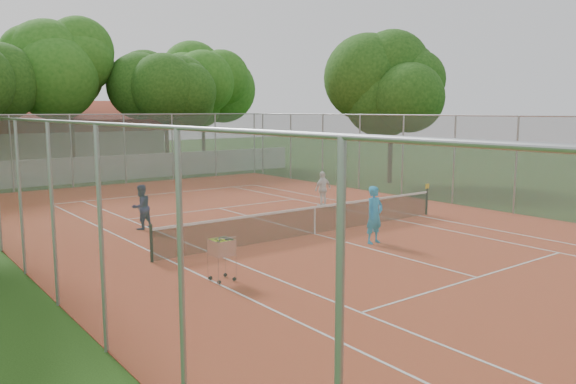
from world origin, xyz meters
TOP-DOWN VIEW (x-y plane):
  - ground at (0.00, 0.00)m, footprint 120.00×120.00m
  - court_pad at (0.00, 0.00)m, footprint 18.00×34.00m
  - court_lines at (0.00, 0.00)m, footprint 10.98×23.78m
  - tennis_net at (0.00, 0.00)m, footprint 11.88×0.10m
  - perimeter_fence at (0.00, 0.00)m, footprint 18.00×34.00m
  - boundary_wall at (0.00, 19.00)m, footprint 26.00×0.30m
  - clubhouse at (-2.00, 29.00)m, footprint 16.40×9.00m
  - tropical_trees at (0.00, 22.00)m, footprint 29.00×19.00m
  - player_near at (0.64, -2.18)m, footprint 0.69×0.47m
  - player_far_left at (-4.39, 4.34)m, footprint 0.92×0.81m
  - player_far_right at (3.90, 4.08)m, footprint 0.93×0.44m
  - ball_hopper at (-5.28, -2.71)m, footprint 0.59×0.59m

SIDE VIEW (x-z plane):
  - ground at x=0.00m, z-range 0.00..0.00m
  - court_pad at x=0.00m, z-range 0.00..0.02m
  - court_lines at x=0.00m, z-range 0.02..0.03m
  - tennis_net at x=0.00m, z-range 0.02..1.00m
  - ball_hopper at x=-5.28m, z-range 0.02..1.18m
  - boundary_wall at x=0.00m, z-range 0.00..1.50m
  - player_far_right at x=3.90m, z-range 0.02..1.57m
  - player_far_left at x=-4.39m, z-range 0.02..1.61m
  - player_near at x=0.64m, z-range 0.02..1.85m
  - perimeter_fence at x=0.00m, z-range 0.00..4.00m
  - clubhouse at x=-2.00m, z-range 0.00..4.40m
  - tropical_trees at x=0.00m, z-range 0.00..10.00m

